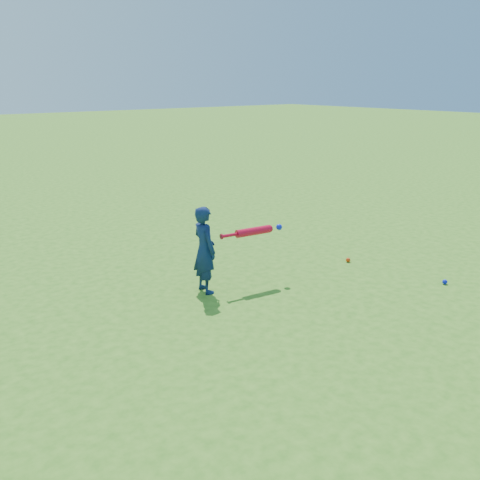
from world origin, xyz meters
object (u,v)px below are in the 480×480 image
at_px(child, 205,250).
at_px(ground_ball_blue, 445,282).
at_px(ground_ball_red, 348,260).
at_px(bat_swing, 256,231).

bearing_deg(child, ground_ball_blue, -118.04).
relative_size(child, ground_ball_blue, 16.81).
xyz_separation_m(child, ground_ball_blue, (2.52, -1.73, -0.51)).
xyz_separation_m(ground_ball_red, ground_ball_blue, (0.29, -1.35, -0.00)).
distance_m(child, bat_swing, 0.72).
relative_size(ground_ball_red, bat_swing, 0.07).
distance_m(ground_ball_blue, bat_swing, 2.51).
bearing_deg(bat_swing, ground_ball_blue, -32.89).
relative_size(child, bat_swing, 1.20).
xyz_separation_m(child, ground_ball_red, (2.24, -0.38, -0.50)).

